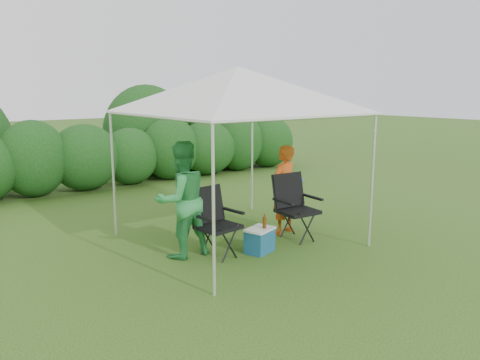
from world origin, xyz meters
TOP-DOWN VIEW (x-y plane):
  - ground at (0.00, 0.00)m, footprint 70.00×70.00m
  - hedge at (0.15, 6.00)m, footprint 12.39×1.53m
  - canopy at (0.00, 0.50)m, footprint 3.10×3.10m
  - chair_right at (0.84, 0.06)m, footprint 0.72×0.66m
  - chair_left at (-0.69, 0.19)m, footprint 0.70×0.65m
  - man at (0.89, 0.38)m, footprint 0.62×0.46m
  - woman at (-1.10, 0.44)m, footprint 0.86×0.67m
  - cooler at (-0.07, -0.14)m, footprint 0.53×0.45m
  - bottle at (-0.01, -0.18)m, footprint 0.06×0.06m
  - lawn_toy at (4.00, 3.46)m, footprint 0.52×0.43m

SIDE VIEW (x-z plane):
  - ground at x=0.00m, z-range 0.00..0.00m
  - lawn_toy at x=4.00m, z-range -0.01..0.25m
  - cooler at x=-0.07m, z-range 0.00..0.38m
  - bottle at x=-0.01m, z-range 0.38..0.61m
  - chair_left at x=-0.69m, z-range 0.07..1.11m
  - chair_right at x=0.84m, z-range 0.07..1.16m
  - man at x=0.89m, z-range 0.00..1.55m
  - hedge at x=0.15m, z-range -0.07..1.73m
  - woman at x=-1.10m, z-range 0.00..1.74m
  - canopy at x=0.00m, z-range 1.05..3.88m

